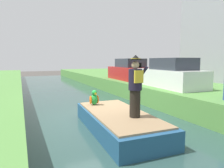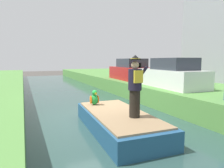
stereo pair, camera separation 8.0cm
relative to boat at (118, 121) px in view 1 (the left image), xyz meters
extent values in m
plane|color=#4C4742|center=(0.00, 1.59, -0.40)|extent=(80.00, 80.00, 0.00)
cube|color=#2D4C47|center=(0.00, 1.59, -0.35)|extent=(5.64, 48.00, 0.10)
cube|color=#23517A|center=(0.00, 0.00, -0.02)|extent=(2.01, 4.29, 0.56)
cube|color=#997A56|center=(0.00, 0.00, 0.28)|extent=(1.85, 3.94, 0.05)
cylinder|color=black|center=(0.21, -0.69, 0.72)|extent=(0.32, 0.32, 0.82)
cylinder|color=black|center=(0.21, -0.69, 1.44)|extent=(0.40, 0.40, 0.62)
cube|color=gold|center=(0.21, -0.88, 1.54)|extent=(0.28, 0.06, 0.36)
sphere|color=#DBA884|center=(0.21, -0.69, 1.86)|extent=(0.23, 0.23, 0.23)
cylinder|color=black|center=(0.21, -0.69, 2.03)|extent=(0.38, 0.38, 0.03)
cone|color=black|center=(0.21, -0.69, 2.10)|extent=(0.26, 0.26, 0.12)
cylinder|color=gold|center=(0.21, -0.69, 2.05)|extent=(0.29, 0.29, 0.02)
cylinder|color=black|center=(0.43, -0.73, 1.62)|extent=(0.38, 0.09, 0.43)
cube|color=black|center=(0.34, -0.75, 1.85)|extent=(0.03, 0.08, 0.15)
ellipsoid|color=green|center=(-0.34, 1.40, 0.51)|extent=(0.26, 0.32, 0.40)
sphere|color=green|center=(-0.34, 1.36, 0.78)|extent=(0.20, 0.20, 0.20)
cone|color=yellow|center=(-0.34, 1.26, 0.77)|extent=(0.09, 0.09, 0.09)
ellipsoid|color=orange|center=(-0.48, 1.40, 0.51)|extent=(0.08, 0.20, 0.32)
ellipsoid|color=orange|center=(-0.20, 1.40, 0.51)|extent=(0.08, 0.20, 0.32)
cube|color=white|center=(4.27, 2.53, 1.07)|extent=(1.93, 4.09, 0.90)
cube|color=#2D333D|center=(4.27, 2.33, 1.82)|extent=(1.57, 2.28, 0.60)
cube|color=red|center=(4.27, 6.91, 1.07)|extent=(1.89, 4.08, 0.90)
cube|color=#2D333D|center=(4.27, 6.71, 1.82)|extent=(1.55, 2.27, 0.60)
camera|label=1|loc=(-2.86, -5.72, 2.00)|focal=32.07mm
camera|label=2|loc=(-2.78, -5.75, 2.00)|focal=32.07mm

